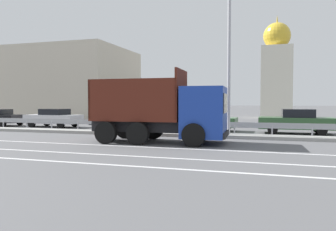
# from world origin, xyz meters

# --- Properties ---
(ground_plane) EXTENTS (320.00, 320.00, 0.00)m
(ground_plane) POSITION_xyz_m (0.00, 0.00, 0.00)
(ground_plane) COLOR #565659
(lane_strip_0) EXTENTS (69.82, 0.16, 0.01)m
(lane_strip_0) POSITION_xyz_m (-0.08, -2.63, 0.00)
(lane_strip_0) COLOR silver
(lane_strip_0) RESTS_ON ground_plane
(lane_strip_1) EXTENTS (69.82, 0.16, 0.01)m
(lane_strip_1) POSITION_xyz_m (-0.08, -4.98, 0.00)
(lane_strip_1) COLOR silver
(lane_strip_1) RESTS_ON ground_plane
(lane_strip_2) EXTENTS (69.82, 0.16, 0.01)m
(lane_strip_2) POSITION_xyz_m (-0.08, -6.69, 0.00)
(lane_strip_2) COLOR silver
(lane_strip_2) RESTS_ON ground_plane
(median_island) EXTENTS (38.40, 1.10, 0.18)m
(median_island) POSITION_xyz_m (0.00, 2.19, 0.09)
(median_island) COLOR gray
(median_island) RESTS_ON ground_plane
(median_guardrail) EXTENTS (69.82, 0.09, 0.78)m
(median_guardrail) POSITION_xyz_m (0.00, 3.53, 0.57)
(median_guardrail) COLOR #9EA0A5
(median_guardrail) RESTS_ON ground_plane
(dump_truck) EXTENTS (6.60, 2.95, 3.49)m
(dump_truck) POSITION_xyz_m (0.82, -0.79, 1.34)
(dump_truck) COLOR #19389E
(dump_truck) RESTS_ON ground_plane
(median_road_sign) EXTENTS (0.81, 0.16, 2.53)m
(median_road_sign) POSITION_xyz_m (-4.57, 2.19, 1.37)
(median_road_sign) COLOR white
(median_road_sign) RESTS_ON ground_plane
(street_lamp_1) EXTENTS (0.71, 2.71, 9.66)m
(street_lamp_1) POSITION_xyz_m (2.92, 2.14, 5.38)
(street_lamp_1) COLOR #ADADB2
(street_lamp_1) RESTS_ON ground_plane
(parked_car_3) EXTENTS (4.42, 2.06, 1.42)m
(parked_car_3) POSITION_xyz_m (-10.93, 5.78, 0.73)
(parked_car_3) COLOR silver
(parked_car_3) RESTS_ON ground_plane
(parked_car_4) EXTENTS (4.68, 2.26, 1.31)m
(parked_car_4) POSITION_xyz_m (-5.03, 5.89, 0.69)
(parked_car_4) COLOR black
(parked_car_4) RESTS_ON ground_plane
(parked_car_5) EXTENTS (3.98, 1.97, 1.46)m
(parked_car_5) POSITION_xyz_m (1.04, 6.07, 0.73)
(parked_car_5) COLOR #335B33
(parked_car_5) RESTS_ON ground_plane
(parked_car_6) EXTENTS (4.45, 1.93, 1.52)m
(parked_car_6) POSITION_xyz_m (6.66, 5.76, 0.76)
(parked_car_6) COLOR #335B33
(parked_car_6) RESTS_ON ground_plane
(background_building_0) EXTENTS (12.75, 11.70, 8.39)m
(background_building_0) POSITION_xyz_m (-18.06, 19.92, 4.20)
(background_building_0) COLOR beige
(background_building_0) RESTS_ON ground_plane
(church_tower) EXTENTS (3.60, 3.60, 12.44)m
(church_tower) POSITION_xyz_m (5.87, 26.28, 5.64)
(church_tower) COLOR silver
(church_tower) RESTS_ON ground_plane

